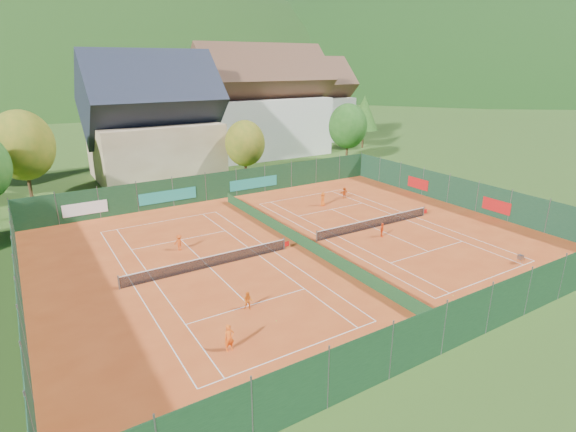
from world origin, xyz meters
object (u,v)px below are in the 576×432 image
at_px(ball_hopper, 520,257).
at_px(player_left_far, 179,242).
at_px(player_left_mid, 248,301).
at_px(player_right_far_b, 344,193).
at_px(hotel_block_b, 306,105).
at_px(player_right_far_a, 323,199).
at_px(hotel_block_a, 262,108).
at_px(player_right_near, 382,230).
at_px(chalet, 154,126).
at_px(player_left_near, 229,338).

xyz_separation_m(ball_hopper, player_left_far, (-20.83, 15.90, 0.11)).
xyz_separation_m(player_left_mid, player_right_far_b, (19.86, 15.67, 0.04)).
height_order(hotel_block_b, ball_hopper, hotel_block_b).
distance_m(player_left_mid, player_right_far_a, 21.82).
bearing_deg(hotel_block_a, player_right_near, -103.28).
xyz_separation_m(hotel_block_b, player_right_far_a, (-22.07, -36.12, -5.88)).
distance_m(hotel_block_b, player_right_far_a, 42.74).
relative_size(chalet, player_right_far_a, 10.99).
xyz_separation_m(hotel_block_a, player_right_far_b, (-4.40, -27.09, -6.75)).
relative_size(player_left_mid, player_right_near, 0.92).
xyz_separation_m(chalet, player_right_far_a, (10.93, -22.12, -5.89)).
xyz_separation_m(player_left_far, player_right_near, (15.81, -6.38, -0.02)).
relative_size(chalet, hotel_block_b, 0.94).
height_order(ball_hopper, player_right_near, player_right_near).
distance_m(hotel_block_b, player_left_mid, 63.85).
relative_size(player_right_near, player_right_far_a, 0.87).
distance_m(player_left_mid, player_left_far, 11.10).
xyz_separation_m(hotel_block_b, player_left_far, (-38.79, -39.67, -5.96)).
bearing_deg(player_right_far_b, hotel_block_a, -103.64).
bearing_deg(player_left_near, player_right_far_b, 40.75).
xyz_separation_m(hotel_block_a, player_left_far, (-24.79, -31.67, -6.72)).
height_order(player_left_near, player_left_mid, player_left_near).
xyz_separation_m(chalet, hotel_block_a, (19.00, 6.00, 0.76)).
distance_m(chalet, hotel_block_a, 19.94).
bearing_deg(player_right_far_b, ball_hopper, 86.80).
bearing_deg(player_right_far_b, player_left_far, 8.23).
height_order(hotel_block_a, player_right_far_b, hotel_block_a).
height_order(player_right_near, player_right_far_a, player_right_far_a).
bearing_deg(chalet, player_right_far_b, -55.30).
xyz_separation_m(hotel_block_a, player_left_near, (-26.97, -45.98, -6.61)).
relative_size(hotel_block_a, player_left_near, 14.07).
relative_size(chalet, player_right_near, 12.68).
bearing_deg(chalet, player_left_far, -102.72).
height_order(ball_hopper, player_left_far, player_left_far).
xyz_separation_m(hotel_block_a, player_right_near, (-8.98, -38.05, -6.74)).
height_order(hotel_block_b, player_right_near, hotel_block_b).
xyz_separation_m(player_left_mid, player_left_far, (-0.54, 11.09, 0.07)).
xyz_separation_m(player_left_far, player_right_far_a, (16.72, 3.55, 0.07)).
distance_m(player_right_near, player_right_far_b, 11.88).
bearing_deg(player_left_far, player_right_far_b, -134.61).
bearing_deg(ball_hopper, player_left_far, 142.66).
relative_size(chalet, hotel_block_a, 0.75).
relative_size(ball_hopper, player_right_far_a, 0.54).
bearing_deg(player_right_far_a, hotel_block_b, -151.58).
xyz_separation_m(chalet, hotel_block_b, (33.00, 14.00, -0.01)).
bearing_deg(ball_hopper, hotel_block_a, 85.24).
relative_size(player_right_far_a, player_right_far_b, 1.17).
height_order(hotel_block_a, player_right_far_a, hotel_block_a).
xyz_separation_m(chalet, player_left_mid, (-5.26, -36.76, -6.04)).
relative_size(ball_hopper, player_left_far, 0.60).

